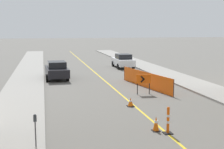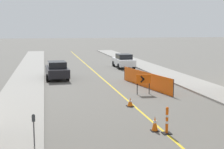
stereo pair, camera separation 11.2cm
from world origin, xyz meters
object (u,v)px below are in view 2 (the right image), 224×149
object	(u,v)px
traffic_cone_farthest	(130,102)
arrow_barricade_primary	(143,80)
delineator_post_rear	(167,122)
parking_meter_near_curb	(34,123)
traffic_cone_fifth	(155,124)
parked_car_curb_near	(57,70)
parked_car_curb_mid	(124,61)

from	to	relation	value
traffic_cone_farthest	arrow_barricade_primary	distance (m)	3.60
delineator_post_rear	arrow_barricade_primary	world-z (taller)	arrow_barricade_primary
arrow_barricade_primary	parking_meter_near_curb	distance (m)	11.07
traffic_cone_fifth	arrow_barricade_primary	bearing A→B (deg)	75.95
traffic_cone_farthest	delineator_post_rear	xyz separation A→B (m)	(0.27, -4.89, 0.26)
arrow_barricade_primary	parked_car_curb_near	bearing A→B (deg)	128.23
arrow_barricade_primary	parked_car_curb_near	size ratio (longest dim) A/B	0.31
traffic_cone_farthest	parked_car_curb_near	bearing A→B (deg)	108.99
delineator_post_rear	parked_car_curb_mid	distance (m)	22.57
traffic_cone_fifth	parked_car_curb_near	size ratio (longest dim) A/B	0.15
traffic_cone_farthest	delineator_post_rear	world-z (taller)	delineator_post_rear
parking_meter_near_curb	parked_car_curb_near	bearing A→B (deg)	84.81
parked_car_curb_mid	parking_meter_near_curb	xyz separation A→B (m)	(-9.25, -22.90, 0.21)
arrow_barricade_primary	parking_meter_near_curb	size ratio (longest dim) A/B	1.10
parked_car_curb_near	traffic_cone_farthest	bearing A→B (deg)	-74.09
traffic_cone_fifth	arrow_barricade_primary	size ratio (longest dim) A/B	0.49
traffic_cone_fifth	delineator_post_rear	size ratio (longest dim) A/B	0.56
traffic_cone_farthest	parked_car_curb_near	world-z (taller)	parked_car_curb_near
parked_car_curb_near	parking_meter_near_curb	bearing A→B (deg)	-98.27
delineator_post_rear	parking_meter_near_curb	bearing A→B (deg)	-173.30
traffic_cone_farthest	parked_car_curb_mid	world-z (taller)	parked_car_curb_mid
parked_car_curb_mid	parking_meter_near_curb	world-z (taller)	parked_car_curb_mid
traffic_cone_farthest	parking_meter_near_curb	distance (m)	7.65
traffic_cone_farthest	parked_car_curb_mid	bearing A→B (deg)	76.95
arrow_barricade_primary	parked_car_curb_mid	distance (m)	14.49
parked_car_curb_near	traffic_cone_fifth	bearing A→B (deg)	-79.75
parked_car_curb_mid	parked_car_curb_near	bearing A→B (deg)	-140.15
delineator_post_rear	arrow_barricade_primary	xyz separation A→B (m)	(1.50, 7.93, 0.47)
traffic_cone_fifth	arrow_barricade_primary	distance (m)	7.76
traffic_cone_fifth	parked_car_curb_mid	bearing A→B (deg)	79.29
traffic_cone_fifth	arrow_barricade_primary	world-z (taller)	arrow_barricade_primary
parked_car_curb_near	parked_car_curb_mid	bearing A→B (deg)	36.84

